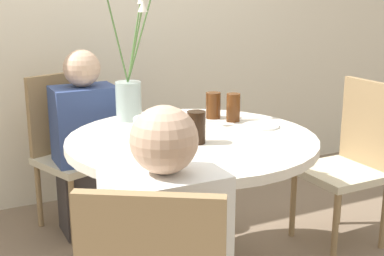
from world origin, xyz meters
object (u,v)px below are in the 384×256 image
at_px(chair_right_flank, 70,143).
at_px(birthday_cake, 159,126).
at_px(side_plate, 261,126).
at_px(drink_glass_0, 196,127).
at_px(flower_vase, 130,88).
at_px(drink_glass_1, 233,107).
at_px(chair_near_front, 353,155).
at_px(drink_glass_2, 213,105).
at_px(person_boy, 86,149).

bearing_deg(chair_right_flank, birthday_cake, -94.62).
distance_m(birthday_cake, side_plate, 0.50).
bearing_deg(drink_glass_0, flower_vase, 102.34).
bearing_deg(drink_glass_1, side_plate, -67.28).
relative_size(chair_right_flank, drink_glass_1, 6.35).
distance_m(birthday_cake, drink_glass_0, 0.23).
xyz_separation_m(birthday_cake, flower_vase, (-0.03, 0.30, 0.13)).
distance_m(flower_vase, drink_glass_0, 0.53).
xyz_separation_m(chair_right_flank, chair_near_front, (1.31, -0.89, 0.00)).
bearing_deg(chair_right_flank, drink_glass_2, -68.13).
bearing_deg(drink_glass_0, birthday_cake, 112.57).
relative_size(birthday_cake, flower_vase, 0.31).
height_order(chair_right_flank, drink_glass_0, chair_right_flank).
relative_size(flower_vase, drink_glass_1, 5.27).
distance_m(chair_right_flank, flower_vase, 0.67).
distance_m(side_plate, drink_glass_0, 0.42).
relative_size(side_plate, drink_glass_2, 1.29).
relative_size(chair_near_front, drink_glass_2, 6.75).
relative_size(flower_vase, person_boy, 0.70).
bearing_deg(drink_glass_2, drink_glass_1, -61.00).
xyz_separation_m(side_plate, drink_glass_1, (-0.06, 0.15, 0.06)).
xyz_separation_m(birthday_cake, drink_glass_0, (0.09, -0.21, 0.03)).
distance_m(birthday_cake, person_boy, 0.73).
bearing_deg(drink_glass_0, person_boy, 106.37).
bearing_deg(birthday_cake, drink_glass_0, -67.43).
xyz_separation_m(flower_vase, drink_glass_0, (0.11, -0.51, -0.09)).
relative_size(drink_glass_1, person_boy, 0.13).
bearing_deg(drink_glass_2, chair_right_flank, 131.90).
relative_size(flower_vase, drink_glass_0, 5.32).
xyz_separation_m(birthday_cake, drink_glass_1, (0.42, 0.05, 0.03)).
xyz_separation_m(chair_right_flank, drink_glass_1, (0.64, -0.75, 0.30)).
bearing_deg(person_boy, flower_vase, -68.10).
distance_m(flower_vase, drink_glass_2, 0.43).
height_order(drink_glass_0, drink_glass_1, drink_glass_1).
distance_m(chair_right_flank, drink_glass_1, 1.03).
height_order(chair_right_flank, drink_glass_2, chair_right_flank).
bearing_deg(chair_near_front, drink_glass_1, -103.18).
xyz_separation_m(flower_vase, person_boy, (-0.14, 0.35, -0.39)).
xyz_separation_m(chair_near_front, drink_glass_2, (-0.73, 0.24, 0.30)).
bearing_deg(birthday_cake, side_plate, -12.03).
bearing_deg(flower_vase, birthday_cake, -85.22).
xyz_separation_m(drink_glass_1, person_boy, (-0.59, 0.60, -0.30)).
bearing_deg(chair_right_flank, flower_vase, -88.69).
relative_size(drink_glass_0, drink_glass_1, 0.99).
bearing_deg(drink_glass_1, chair_right_flank, 130.39).
bearing_deg(side_plate, person_boy, 130.68).
distance_m(chair_near_front, birthday_cake, 1.12).
xyz_separation_m(birthday_cake, person_boy, (-0.17, 0.65, -0.27)).
distance_m(chair_near_front, side_plate, 0.65).
bearing_deg(birthday_cake, chair_right_flank, 105.42).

